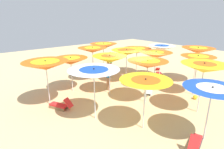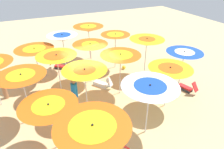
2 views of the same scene
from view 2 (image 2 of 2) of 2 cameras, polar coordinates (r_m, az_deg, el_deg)
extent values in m
cube|color=#D1B57F|center=(11.37, -5.54, -5.61)|extent=(38.56, 38.56, 0.04)
cylinder|color=silver|center=(12.26, 18.99, 1.10)|extent=(0.05, 0.05, 1.99)
cone|color=#1947B2|center=(11.84, 19.76, 5.34)|extent=(2.01, 2.01, 0.31)
cone|color=white|center=(11.82, 19.83, 5.69)|extent=(1.08, 1.08, 0.17)
sphere|color=black|center=(11.78, 19.91, 6.17)|extent=(0.07, 0.07, 0.07)
cylinder|color=silver|center=(12.79, 9.38, 4.25)|extent=(0.05, 0.05, 2.25)
cone|color=yellow|center=(12.36, 9.80, 8.98)|extent=(2.10, 2.10, 0.43)
cone|color=orange|center=(12.32, 9.85, 9.49)|extent=(1.01, 1.01, 0.21)
sphere|color=black|center=(12.28, 9.90, 10.05)|extent=(0.07, 0.07, 0.07)
cylinder|color=silver|center=(13.68, 0.92, 6.26)|extent=(0.05, 0.05, 2.21)
cone|color=orange|center=(13.29, 0.95, 10.64)|extent=(1.92, 1.92, 0.33)
cone|color=yellow|center=(13.27, 0.96, 10.94)|extent=(1.12, 1.12, 0.19)
sphere|color=black|center=(13.23, 0.96, 11.44)|extent=(0.07, 0.07, 0.07)
cylinder|color=silver|center=(15.14, -6.44, 8.57)|extent=(0.05, 0.05, 2.28)
cone|color=orange|center=(14.78, -6.68, 12.71)|extent=(2.16, 2.16, 0.39)
cone|color=yellow|center=(14.75, -6.71, 13.07)|extent=(1.15, 1.15, 0.21)
sphere|color=black|center=(14.71, -6.74, 13.55)|extent=(0.07, 0.07, 0.07)
cylinder|color=silver|center=(10.27, 15.32, -4.09)|extent=(0.05, 0.05, 1.97)
cone|color=yellow|center=(9.78, 16.07, 0.75)|extent=(2.07, 2.07, 0.41)
cone|color=orange|center=(9.74, 16.15, 1.25)|extent=(1.14, 1.14, 0.23)
sphere|color=black|center=(9.67, 16.26, 1.97)|extent=(0.07, 0.07, 0.07)
cylinder|color=silver|center=(10.84, 2.30, -0.52)|extent=(0.05, 0.05, 2.15)
cone|color=orange|center=(10.34, 2.42, 4.66)|extent=(2.11, 2.11, 0.39)
cone|color=yellow|center=(10.31, 2.43, 5.10)|extent=(1.24, 1.24, 0.23)
sphere|color=black|center=(10.25, 2.45, 5.81)|extent=(0.07, 0.07, 0.07)
cylinder|color=silver|center=(12.03, -5.87, 2.78)|extent=(0.05, 0.05, 2.24)
cone|color=orange|center=(11.57, -6.16, 7.75)|extent=(2.00, 2.00, 0.37)
cone|color=yellow|center=(11.54, -6.18, 8.22)|extent=(0.96, 0.96, 0.18)
sphere|color=black|center=(11.50, -6.21, 8.74)|extent=(0.07, 0.07, 0.07)
cylinder|color=silver|center=(13.61, -13.30, 5.48)|extent=(0.05, 0.05, 2.27)
cone|color=white|center=(13.21, -13.87, 9.99)|extent=(1.91, 1.91, 0.42)
cone|color=#1947B2|center=(13.18, -13.92, 10.38)|extent=(1.09, 1.09, 0.24)
sphere|color=black|center=(13.14, -13.99, 10.97)|extent=(0.07, 0.07, 0.07)
cylinder|color=silver|center=(8.51, 9.95, -10.47)|extent=(0.05, 0.05, 2.17)
cone|color=white|center=(7.86, 10.63, -4.38)|extent=(2.24, 2.24, 0.41)
cone|color=#1947B2|center=(7.81, 10.69, -3.80)|extent=(1.26, 1.26, 0.23)
sphere|color=black|center=(7.74, 10.78, -2.93)|extent=(0.07, 0.07, 0.07)
cylinder|color=silver|center=(9.52, -7.28, -5.44)|extent=(0.05, 0.05, 2.14)
cone|color=yellow|center=(8.96, -7.71, 0.20)|extent=(2.01, 2.01, 0.42)
cone|color=orange|center=(8.91, -7.75, 0.83)|extent=(1.00, 1.00, 0.21)
sphere|color=black|center=(8.85, -7.81, 1.56)|extent=(0.07, 0.07, 0.07)
cylinder|color=silver|center=(11.14, -14.65, -0.63)|extent=(0.05, 0.05, 2.16)
cone|color=yellow|center=(10.66, -15.37, 4.40)|extent=(2.08, 2.08, 0.36)
cone|color=orange|center=(10.63, -15.43, 4.78)|extent=(1.26, 1.26, 0.22)
sphere|color=black|center=(10.58, -15.52, 5.44)|extent=(0.07, 0.07, 0.07)
cylinder|color=silver|center=(12.87, -20.26, 2.08)|extent=(0.05, 0.05, 1.92)
cone|color=orange|center=(12.49, -21.01, 6.00)|extent=(2.23, 2.23, 0.41)
cone|color=yellow|center=(12.45, -21.09, 6.40)|extent=(1.26, 1.26, 0.23)
sphere|color=black|center=(12.40, -21.20, 6.98)|extent=(0.07, 0.07, 0.07)
cone|color=orange|center=(6.11, -5.45, -15.72)|extent=(2.29, 2.29, 0.45)
cone|color=yellow|center=(6.04, -5.49, -15.09)|extent=(1.39, 1.39, 0.27)
sphere|color=black|center=(5.93, -5.57, -13.98)|extent=(0.07, 0.07, 0.07)
cylinder|color=silver|center=(8.14, -16.33, -14.76)|extent=(0.05, 0.05, 1.92)
cone|color=orange|center=(7.52, -17.35, -9.47)|extent=(2.08, 2.08, 0.42)
cone|color=yellow|center=(7.46, -17.46, -8.87)|extent=(1.14, 1.14, 0.23)
sphere|color=black|center=(7.38, -17.62, -8.02)|extent=(0.07, 0.07, 0.07)
cylinder|color=silver|center=(9.66, -22.85, -6.86)|extent=(0.05, 0.05, 2.26)
cone|color=orange|center=(9.09, -24.21, -1.06)|extent=(2.05, 2.05, 0.35)
cone|color=yellow|center=(9.05, -24.32, -0.60)|extent=(1.14, 1.14, 0.20)
sphere|color=black|center=(8.99, -24.48, 0.08)|extent=(0.07, 0.07, 0.07)
cube|color=#333338|center=(12.24, 19.55, -4.10)|extent=(0.78, 0.26, 0.14)
cube|color=#333338|center=(12.48, 20.29, -3.55)|extent=(0.78, 0.26, 0.14)
cube|color=red|center=(12.29, 20.02, -3.35)|extent=(0.86, 0.53, 0.10)
cube|color=red|center=(11.96, 22.48, -3.27)|extent=(0.42, 0.40, 0.48)
cube|color=silver|center=(11.87, -3.53, -3.34)|extent=(0.79, 0.53, 0.14)
cube|color=silver|center=(12.09, -2.63, -2.65)|extent=(0.79, 0.53, 0.14)
cube|color=white|center=(11.91, -3.09, -2.50)|extent=(0.95, 0.77, 0.10)
cube|color=white|center=(11.48, -0.71, -2.19)|extent=(0.43, 0.44, 0.47)
cube|color=red|center=(8.01, 3.28, -19.51)|extent=(0.48, 0.50, 0.44)
cube|color=#333338|center=(14.49, -14.02, 2.21)|extent=(0.52, 0.68, 0.14)
cube|color=#333338|center=(14.24, -14.54, 1.64)|extent=(0.52, 0.68, 0.14)
cube|color=red|center=(14.31, -14.34, 2.35)|extent=(0.75, 0.85, 0.10)
cube|color=red|center=(14.48, -16.48, 3.25)|extent=(0.47, 0.47, 0.34)
cylinder|color=#A3704C|center=(12.22, -28.03, -4.35)|extent=(0.24, 0.24, 0.78)
cylinder|color=green|center=(11.87, -28.85, -1.40)|extent=(0.30, 0.30, 0.68)
cylinder|color=#A3704C|center=(10.02, -10.21, -8.26)|extent=(0.24, 0.24, 0.86)
cylinder|color=#1972BF|center=(9.56, -10.64, -4.41)|extent=(0.30, 0.30, 0.75)
sphere|color=#A3704C|center=(9.29, -10.91, -1.87)|extent=(0.23, 0.23, 0.23)
sphere|color=yellow|center=(13.85, 3.38, 2.05)|extent=(0.25, 0.25, 0.25)
camera|label=1|loc=(10.54, 57.92, 5.15)|focal=29.40mm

